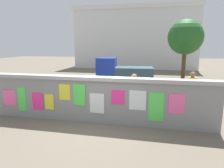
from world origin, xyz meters
TOP-DOWN VIEW (x-y plane):
  - ground at (0.00, 8.00)m, footprint 60.00×60.00m
  - poster_wall at (-0.00, -0.00)m, footprint 7.98×0.42m
  - auto_rickshaw_truck at (-0.24, 6.44)m, footprint 3.72×1.81m
  - motorcycle at (-3.17, 3.77)m, footprint 1.88×0.64m
  - bicycle_near at (0.18, 2.57)m, footprint 1.68×0.52m
  - bicycle_far at (-3.04, 1.22)m, footprint 1.67×0.56m
  - person_walking at (1.13, 0.83)m, footprint 0.48×0.48m
  - person_bystander at (3.34, 1.93)m, footprint 0.44×0.44m
  - tree_roadside at (4.05, 9.83)m, footprint 2.63×2.63m
  - building_background at (-0.53, 19.24)m, footprint 14.23×6.82m

SIDE VIEW (x-z plane):
  - ground at x=0.00m, z-range 0.00..0.00m
  - bicycle_near at x=0.18m, z-range -0.11..0.84m
  - bicycle_far at x=-3.04m, z-range -0.11..0.84m
  - motorcycle at x=-3.17m, z-range 0.03..0.90m
  - poster_wall at x=0.00m, z-range 0.02..1.63m
  - auto_rickshaw_truck at x=-0.24m, z-range -0.02..1.83m
  - person_walking at x=1.13m, z-range 0.18..1.80m
  - person_bystander at x=3.34m, z-range 0.18..1.80m
  - tree_roadside at x=4.05m, z-range 0.95..5.52m
  - building_background at x=-0.53m, z-range 0.02..7.07m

